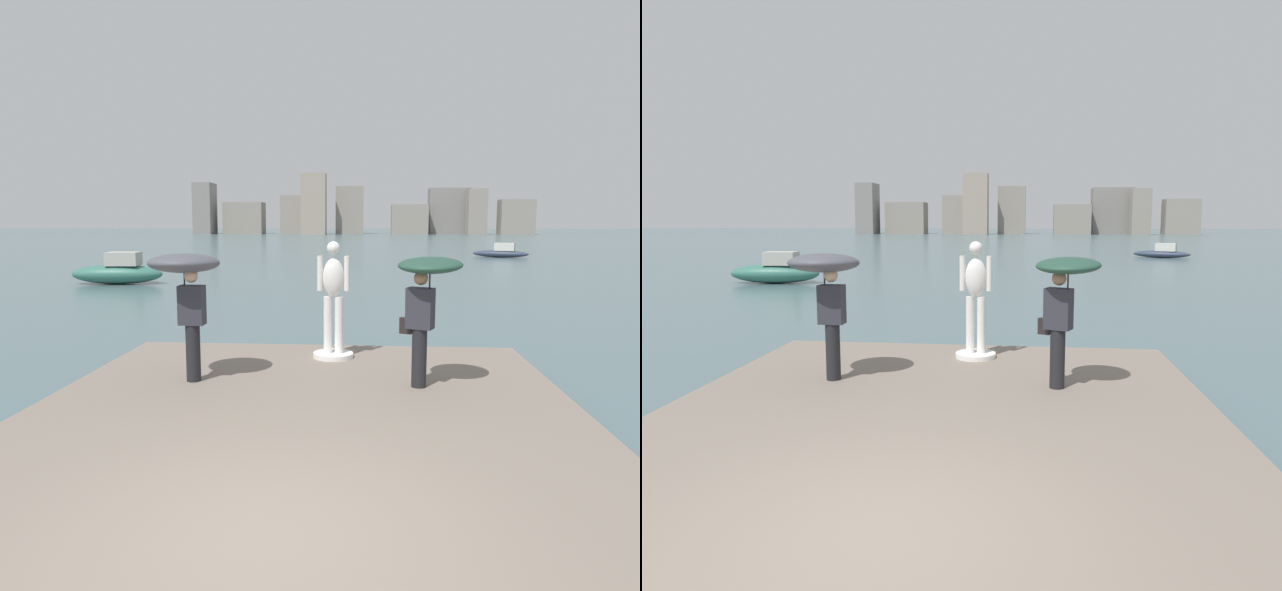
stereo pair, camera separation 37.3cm
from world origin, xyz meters
TOP-DOWN VIEW (x-y plane):
  - ground_plane at (0.00, 40.00)m, footprint 400.00×400.00m
  - pier at (0.00, 1.98)m, footprint 7.30×9.95m
  - statue_white_figure at (0.22, 5.92)m, footprint 0.73×0.73m
  - onlooker_left at (-1.92, 4.24)m, footprint 1.11×1.12m
  - onlooker_right at (1.67, 4.15)m, footprint 1.24×1.25m
  - boat_near at (11.66, 42.66)m, footprint 4.44×2.61m
  - boat_mid at (-10.49, 21.13)m, footprint 4.24×1.76m
  - distant_skyline at (-2.34, 128.81)m, footprint 75.79×12.62m

SIDE VIEW (x-z plane):
  - ground_plane at x=0.00m, z-range 0.00..0.00m
  - pier at x=0.00m, z-range 0.00..0.40m
  - boat_near at x=11.66m, z-range -0.17..0.99m
  - boat_mid at x=-10.49m, z-range -0.18..1.29m
  - statue_white_figure at x=0.22m, z-range 0.30..2.39m
  - onlooker_right at x=1.67m, z-range 0.91..2.86m
  - onlooker_left at x=-1.92m, z-range 1.01..2.99m
  - distant_skyline at x=-2.34m, z-range -1.85..11.63m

